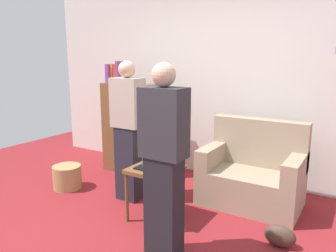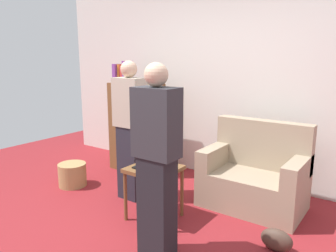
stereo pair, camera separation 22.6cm
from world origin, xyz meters
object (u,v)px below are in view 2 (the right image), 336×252
side_table (154,175)px  birthday_cake (154,163)px  couch (255,177)px  person_holding_cake (157,162)px  handbag (277,240)px  person_blowing_candles (130,130)px  bookshelf (136,126)px  wicker_basket (72,175)px

side_table → birthday_cake: 0.13m
couch → side_table: (-0.74, -0.90, 0.14)m
birthday_cake → person_holding_cake: bearing=-49.8°
handbag → couch: bearing=123.8°
birthday_cake → person_blowing_candles: bearing=155.0°
side_table → person_blowing_candles: person_blowing_candles is taller
side_table → birthday_cake: bearing=-48.7°
side_table → handbag: (1.24, 0.15, -0.38)m
bookshelf → handbag: size_ratio=5.76×
couch → person_blowing_candles: bearing=-153.0°
bookshelf → person_blowing_candles: (0.60, -0.79, 0.16)m
bookshelf → person_blowing_candles: bearing=-52.7°
wicker_basket → side_table: bearing=-3.1°
birthday_cake → person_blowing_candles: 0.64m
bookshelf → birthday_cake: size_ratio=5.04×
bookshelf → wicker_basket: bearing=-106.3°
bookshelf → person_blowing_candles: person_blowing_candles is taller
bookshelf → person_holding_cake: person_holding_cake is taller
birthday_cake → wicker_basket: (-1.42, 0.08, -0.46)m
person_holding_cake → couch: bearing=-115.6°
bookshelf → handbag: bearing=-20.5°
person_blowing_candles → handbag: bearing=-2.3°
bookshelf → side_table: size_ratio=2.87×
bookshelf → person_blowing_candles: 1.01m
bookshelf → person_holding_cake: size_ratio=0.99×
handbag → person_blowing_candles: bearing=176.8°
person_blowing_candles → handbag: 1.93m
side_table → person_holding_cake: (0.43, -0.51, 0.36)m
bookshelf → birthday_cake: 1.55m
person_blowing_candles → handbag: size_ratio=5.82×
handbag → person_holding_cake: bearing=-140.5°
bookshelf → wicker_basket: (-0.28, -0.97, -0.52)m
bookshelf → birthday_cake: (1.14, -1.04, -0.06)m
bookshelf → side_table: 1.56m
birthday_cake → person_blowing_candles: size_ratio=0.20×
bookshelf → handbag: 2.61m
couch → person_holding_cake: size_ratio=0.67×
side_table → birthday_cake: size_ratio=1.75×
couch → wicker_basket: bearing=-159.1°
side_table → wicker_basket: side_table is taller
couch → birthday_cake: size_ratio=3.44×
couch → side_table: couch is taller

